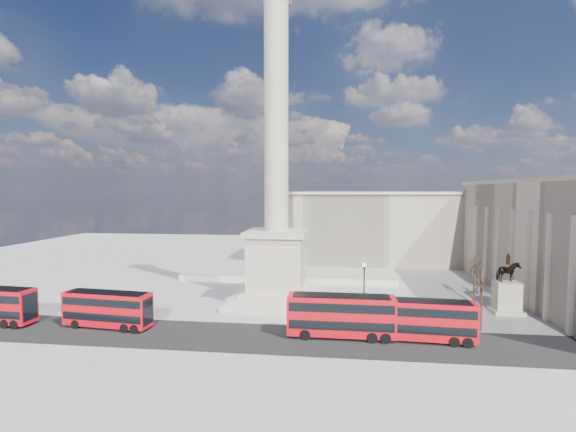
% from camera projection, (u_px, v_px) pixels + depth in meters
% --- Properties ---
extents(ground, '(180.00, 180.00, 0.00)m').
position_uv_depth(ground, '(271.00, 311.00, 53.85)').
color(ground, '#9F9C97').
rests_on(ground, ground).
extents(asphalt_road, '(120.00, 9.00, 0.01)m').
position_uv_depth(asphalt_road, '(301.00, 340.00, 43.37)').
color(asphalt_road, black).
rests_on(asphalt_road, ground).
extents(nelsons_column, '(14.00, 14.00, 49.85)m').
position_uv_depth(nelsons_column, '(276.00, 216.00, 57.97)').
color(nelsons_column, '#BBAD9B').
rests_on(nelsons_column, ground).
extents(balustrade_wall, '(40.00, 0.60, 1.10)m').
position_uv_depth(balustrade_wall, '(285.00, 280.00, 69.68)').
color(balustrade_wall, beige).
rests_on(balustrade_wall, ground).
extents(building_east, '(19.00, 46.00, 18.60)m').
position_uv_depth(building_east, '(576.00, 240.00, 58.07)').
color(building_east, beige).
rests_on(building_east, ground).
extents(building_northeast, '(51.00, 17.00, 16.60)m').
position_uv_depth(building_northeast, '(382.00, 227.00, 90.71)').
color(building_northeast, beige).
rests_on(building_northeast, ground).
extents(red_bus_a, '(11.13, 3.51, 4.44)m').
position_uv_depth(red_bus_a, '(108.00, 309.00, 47.03)').
color(red_bus_a, '#B80913').
rests_on(red_bus_a, ground).
extents(red_bus_b, '(12.12, 2.91, 4.91)m').
position_uv_depth(red_bus_b, '(341.00, 315.00, 43.83)').
color(red_bus_b, '#B80913').
rests_on(red_bus_b, ground).
extents(red_bus_c, '(11.52, 3.24, 4.62)m').
position_uv_depth(red_bus_c, '(422.00, 320.00, 42.81)').
color(red_bus_c, '#B80913').
rests_on(red_bus_c, ground).
extents(victorian_lamp, '(0.62, 0.62, 7.24)m').
position_uv_depth(victorian_lamp, '(364.00, 285.00, 51.17)').
color(victorian_lamp, black).
rests_on(victorian_lamp, ground).
extents(equestrian_statue, '(3.96, 2.97, 8.26)m').
position_uv_depth(equestrian_statue, '(507.00, 293.00, 52.61)').
color(equestrian_statue, beige).
rests_on(equestrian_statue, ground).
extents(bare_tree_near, '(1.73, 1.73, 7.59)m').
position_uv_depth(bare_tree_near, '(482.00, 282.00, 45.70)').
color(bare_tree_near, '#332319').
rests_on(bare_tree_near, ground).
extents(bare_tree_mid, '(1.77, 1.77, 6.72)m').
position_uv_depth(bare_tree_mid, '(540.00, 272.00, 54.12)').
color(bare_tree_mid, '#332319').
rests_on(bare_tree_mid, ground).
extents(bare_tree_far, '(1.85, 1.85, 7.54)m').
position_uv_depth(bare_tree_far, '(475.00, 265.00, 56.31)').
color(bare_tree_far, '#332319').
rests_on(bare_tree_far, ground).
extents(pedestrian_walking, '(0.69, 0.64, 1.59)m').
position_uv_depth(pedestrian_walking, '(469.00, 324.00, 46.20)').
color(pedestrian_walking, black).
rests_on(pedestrian_walking, ground).
extents(pedestrian_standing, '(1.05, 0.98, 1.72)m').
position_uv_depth(pedestrian_standing, '(470.00, 327.00, 45.01)').
color(pedestrian_standing, black).
rests_on(pedestrian_standing, ground).
extents(pedestrian_crossing, '(0.90, 1.11, 1.77)m').
position_uv_depth(pedestrian_crossing, '(320.00, 308.00, 51.97)').
color(pedestrian_crossing, black).
rests_on(pedestrian_crossing, ground).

